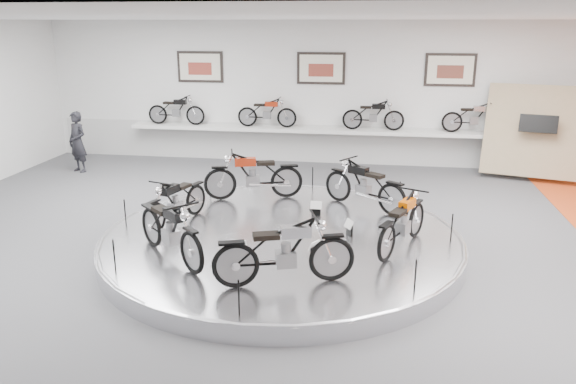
% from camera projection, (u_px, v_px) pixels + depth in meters
% --- Properties ---
extents(floor, '(16.00, 16.00, 0.00)m').
position_uv_depth(floor, '(279.00, 256.00, 9.84)').
color(floor, '#4D4D4F').
rests_on(floor, ground).
extents(ceiling, '(16.00, 16.00, 0.00)m').
position_uv_depth(ceiling, '(278.00, 18.00, 8.68)').
color(ceiling, white).
rests_on(ceiling, wall_back).
extents(wall_back, '(16.00, 0.00, 16.00)m').
position_uv_depth(wall_back, '(321.00, 93.00, 15.88)').
color(wall_back, silver).
rests_on(wall_back, floor).
extents(dado_band, '(15.68, 0.04, 1.10)m').
position_uv_depth(dado_band, '(320.00, 144.00, 16.28)').
color(dado_band, '#BCBCBA').
rests_on(dado_band, floor).
extents(display_platform, '(6.40, 6.40, 0.30)m').
position_uv_depth(display_platform, '(282.00, 242.00, 10.08)').
color(display_platform, silver).
rests_on(display_platform, floor).
extents(platform_rim, '(6.40, 6.40, 0.10)m').
position_uv_depth(platform_rim, '(282.00, 236.00, 10.04)').
color(platform_rim, '#B2B2BA').
rests_on(platform_rim, display_platform).
extents(shelf, '(11.00, 0.55, 0.10)m').
position_uv_depth(shelf, '(319.00, 130.00, 15.88)').
color(shelf, silver).
rests_on(shelf, wall_back).
extents(poster_left, '(1.35, 0.06, 0.88)m').
position_uv_depth(poster_left, '(200.00, 67.00, 16.16)').
color(poster_left, silver).
rests_on(poster_left, wall_back).
extents(poster_center, '(1.35, 0.06, 0.88)m').
position_uv_depth(poster_center, '(321.00, 68.00, 15.63)').
color(poster_center, silver).
rests_on(poster_center, wall_back).
extents(poster_right, '(1.35, 0.06, 0.88)m').
position_uv_depth(poster_right, '(450.00, 70.00, 15.11)').
color(poster_right, silver).
rests_on(poster_right, wall_back).
extents(display_panel, '(2.56, 1.52, 2.30)m').
position_uv_depth(display_panel, '(534.00, 131.00, 14.41)').
color(display_panel, tan).
rests_on(display_panel, floor).
extents(shelf_bike_a, '(1.22, 0.43, 0.73)m').
position_uv_depth(shelf_bike_a, '(176.00, 112.00, 16.39)').
color(shelf_bike_a, black).
rests_on(shelf_bike_a, shelf).
extents(shelf_bike_b, '(1.22, 0.43, 0.73)m').
position_uv_depth(shelf_bike_b, '(267.00, 114.00, 15.99)').
color(shelf_bike_b, maroon).
rests_on(shelf_bike_b, shelf).
extents(shelf_bike_c, '(1.22, 0.43, 0.73)m').
position_uv_depth(shelf_bike_c, '(373.00, 117.00, 15.54)').
color(shelf_bike_c, black).
rests_on(shelf_bike_c, shelf).
extents(shelf_bike_d, '(1.22, 0.43, 0.73)m').
position_uv_depth(shelf_bike_d, '(474.00, 120.00, 15.14)').
color(shelf_bike_d, '#B8B8BE').
rests_on(shelf_bike_d, shelf).
extents(bike_a, '(1.72, 1.45, 0.99)m').
position_uv_depth(bike_a, '(364.00, 185.00, 11.30)').
color(bike_a, black).
rests_on(bike_a, display_platform).
extents(bike_b, '(1.89, 1.10, 1.05)m').
position_uv_depth(bike_b, '(253.00, 175.00, 11.90)').
color(bike_b, maroon).
rests_on(bike_b, display_platform).
extents(bike_c, '(0.99, 1.66, 0.92)m').
position_uv_depth(bike_c, '(176.00, 201.00, 10.38)').
color(bike_c, black).
rests_on(bike_c, display_platform).
extents(bike_d, '(1.69, 1.63, 1.02)m').
position_uv_depth(bike_d, '(170.00, 229.00, 8.84)').
color(bike_d, black).
rests_on(bike_d, display_platform).
extents(bike_e, '(1.86, 1.14, 1.03)m').
position_uv_depth(bike_e, '(284.00, 251.00, 7.97)').
color(bike_e, '#B8B8BE').
rests_on(bike_e, display_platform).
extents(bike_f, '(1.18, 1.70, 0.94)m').
position_uv_depth(bike_f, '(403.00, 222.00, 9.27)').
color(bike_f, '#C14C00').
rests_on(bike_f, display_platform).
extents(visitor, '(0.71, 0.61, 1.65)m').
position_uv_depth(visitor, '(78.00, 142.00, 15.18)').
color(visitor, black).
rests_on(visitor, floor).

